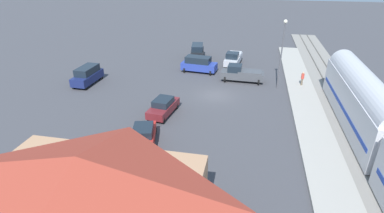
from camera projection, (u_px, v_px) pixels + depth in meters
name	position (u px, v px, depth m)	size (l,w,h in m)	color
ground_plane	(215.00, 95.00, 35.61)	(200.00, 200.00, 0.00)	#424247
railway_track	(343.00, 105.00, 33.06)	(4.80, 70.00, 0.30)	gray
platform	(305.00, 101.00, 33.75)	(3.20, 46.00, 0.30)	#A8A399
station_building	(84.00, 202.00, 15.58)	(12.40, 9.01, 5.91)	tan
pedestrian_on_platform	(303.00, 78.00, 37.30)	(0.36, 0.36, 1.71)	brown
suv_black	(197.00, 51.00, 48.64)	(2.64, 5.13, 2.22)	black
suv_blue	(199.00, 64.00, 42.60)	(5.09, 2.83, 2.22)	#283D9E
pickup_charcoal	(242.00, 74.00, 39.35)	(5.47, 2.65, 2.14)	#47494F
pickup_silver	(233.00, 58.00, 45.55)	(2.46, 5.56, 2.14)	silver
sedan_red	(143.00, 136.00, 25.68)	(2.84, 4.81, 1.74)	red
sedan_maroon	(163.00, 107.00, 30.82)	(2.43, 4.71, 1.74)	maroon
suv_navy	(87.00, 75.00, 38.51)	(2.11, 4.96, 2.22)	navy
light_pole_near_platform	(282.00, 47.00, 35.42)	(0.44, 0.44, 8.30)	#515156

